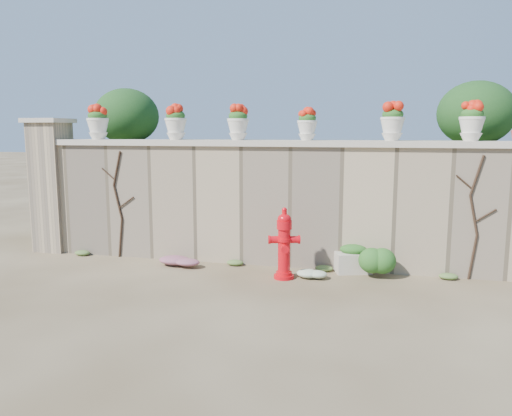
# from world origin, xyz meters

# --- Properties ---
(ground) EXTENTS (80.00, 80.00, 0.00)m
(ground) POSITION_xyz_m (0.00, 0.00, 0.00)
(ground) COLOR #503D28
(ground) RESTS_ON ground
(stone_wall) EXTENTS (8.00, 0.40, 2.00)m
(stone_wall) POSITION_xyz_m (0.00, 1.80, 1.00)
(stone_wall) COLOR tan
(stone_wall) RESTS_ON ground
(wall_cap) EXTENTS (8.10, 0.52, 0.10)m
(wall_cap) POSITION_xyz_m (0.00, 1.80, 2.05)
(wall_cap) COLOR beige
(wall_cap) RESTS_ON stone_wall
(gate_pillar) EXTENTS (0.72, 0.72, 2.48)m
(gate_pillar) POSITION_xyz_m (-4.15, 1.80, 1.26)
(gate_pillar) COLOR tan
(gate_pillar) RESTS_ON ground
(raised_fill) EXTENTS (9.00, 6.00, 2.00)m
(raised_fill) POSITION_xyz_m (0.00, 5.00, 1.00)
(raised_fill) COLOR #384C23
(raised_fill) RESTS_ON ground
(back_shrub_left) EXTENTS (1.30, 1.30, 1.10)m
(back_shrub_left) POSITION_xyz_m (-3.20, 3.00, 2.55)
(back_shrub_left) COLOR #143814
(back_shrub_left) RESTS_ON raised_fill
(back_shrub_right) EXTENTS (1.30, 1.30, 1.10)m
(back_shrub_right) POSITION_xyz_m (3.40, 3.00, 2.55)
(back_shrub_right) COLOR #143814
(back_shrub_right) RESTS_ON raised_fill
(vine_left) EXTENTS (0.60, 0.04, 1.91)m
(vine_left) POSITION_xyz_m (-2.67, 1.58, 0.99)
(vine_left) COLOR black
(vine_left) RESTS_ON ground
(vine_right) EXTENTS (0.60, 0.04, 1.91)m
(vine_right) POSITION_xyz_m (3.23, 1.58, 0.99)
(vine_right) COLOR black
(vine_right) RESTS_ON ground
(fire_hydrant) EXTENTS (0.48, 0.34, 1.10)m
(fire_hydrant) POSITION_xyz_m (0.44, 0.97, 0.55)
(fire_hydrant) COLOR red
(fire_hydrant) RESTS_ON ground
(planter_box) EXTENTS (0.63, 0.48, 0.46)m
(planter_box) POSITION_xyz_m (1.46, 1.55, 0.21)
(planter_box) COLOR beige
(planter_box) RESTS_ON ground
(green_shrub) EXTENTS (0.65, 0.59, 0.62)m
(green_shrub) POSITION_xyz_m (1.85, 1.38, 0.31)
(green_shrub) COLOR #1E5119
(green_shrub) RESTS_ON ground
(magenta_clump) EXTENTS (0.82, 0.54, 0.22)m
(magenta_clump) POSITION_xyz_m (-1.39, 1.23, 0.11)
(magenta_clump) COLOR #C02686
(magenta_clump) RESTS_ON ground
(white_flowers) EXTENTS (0.47, 0.38, 0.17)m
(white_flowers) POSITION_xyz_m (0.88, 1.11, 0.09)
(white_flowers) COLOR white
(white_flowers) RESTS_ON ground
(urn_pot_0) EXTENTS (0.39, 0.39, 0.61)m
(urn_pot_0) POSITION_xyz_m (-3.14, 1.80, 2.40)
(urn_pot_0) COLOR silver
(urn_pot_0) RESTS_ON wall_cap
(urn_pot_1) EXTENTS (0.38, 0.38, 0.60)m
(urn_pot_1) POSITION_xyz_m (-1.64, 1.80, 2.40)
(urn_pot_1) COLOR silver
(urn_pot_1) RESTS_ON wall_cap
(urn_pot_2) EXTENTS (0.37, 0.37, 0.57)m
(urn_pot_2) POSITION_xyz_m (-0.52, 1.80, 2.38)
(urn_pot_2) COLOR silver
(urn_pot_2) RESTS_ON wall_cap
(urn_pot_3) EXTENTS (0.33, 0.33, 0.52)m
(urn_pot_3) POSITION_xyz_m (0.65, 1.80, 2.35)
(urn_pot_3) COLOR silver
(urn_pot_3) RESTS_ON wall_cap
(urn_pot_4) EXTENTS (0.38, 0.38, 0.59)m
(urn_pot_4) POSITION_xyz_m (1.98, 1.80, 2.39)
(urn_pot_4) COLOR silver
(urn_pot_4) RESTS_ON wall_cap
(urn_pot_5) EXTENTS (0.37, 0.37, 0.59)m
(urn_pot_5) POSITION_xyz_m (3.14, 1.80, 2.39)
(urn_pot_5) COLOR silver
(urn_pot_5) RESTS_ON wall_cap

